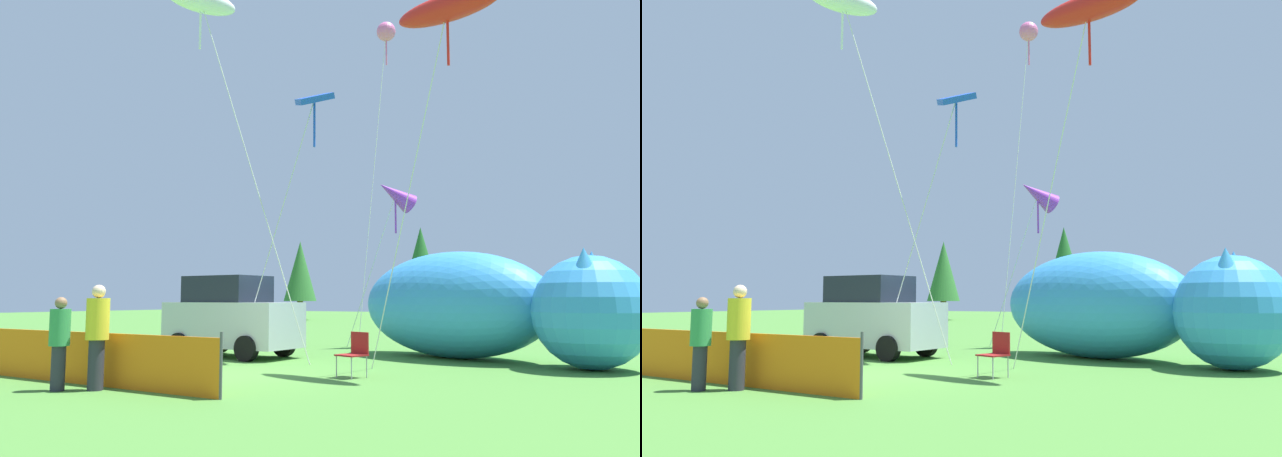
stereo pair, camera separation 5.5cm
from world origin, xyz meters
The scene contains 14 objects.
ground_plane centered at (0.00, 0.00, 0.00)m, with size 120.00×120.00×0.00m, color #477F33.
parked_car centered at (-2.33, 3.28, 1.08)m, with size 3.87×1.97×2.21m.
folding_chair centered at (2.71, 1.00, 0.53)m, with size 0.63×0.63×0.90m.
inflatable_cat centered at (3.95, 5.74, 1.32)m, with size 8.10×4.75×2.86m.
safety_fence centered at (-1.13, -2.51, 0.48)m, with size 6.66×0.20×1.06m.
spectator_in_red_shirt centered at (-0.86, -3.28, 0.88)m, with size 0.35×0.35×1.61m.
spectator_in_grey_shirt centered at (-0.34, -2.91, 1.00)m, with size 0.40×0.40×1.83m.
kite_purple_delta centered at (0.35, 8.52, 5.03)m, with size 2.42×1.60×5.66m.
kite_pink_octopus centered at (-0.62, 10.07, 11.44)m, with size 0.75×2.09×11.91m.
kite_white_ghost centered at (-1.93, 1.34, 9.29)m, with size 3.46×2.24×9.78m.
kite_blue_box centered at (0.34, 3.26, 6.72)m, with size 2.54×1.32×7.17m.
kite_red_lizard centered at (4.39, 2.24, 7.92)m, with size 3.47×1.32×8.38m.
horizon_tree_west centered at (-16.95, 29.85, 3.67)m, with size 2.51×2.51×5.98m.
horizon_tree_mid centered at (-10.49, 38.42, 4.64)m, with size 3.17×3.17×7.56m.
Camera 1 is at (8.65, -10.44, 1.58)m, focal length 35.00 mm.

